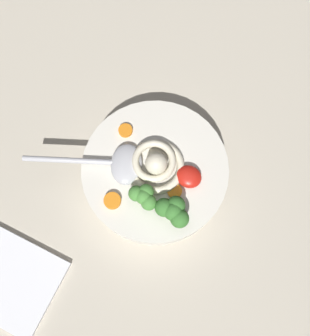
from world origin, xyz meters
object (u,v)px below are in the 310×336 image
object	(u,v)px
noodle_pile	(156,164)
folded_napkin	(4,277)
soup_bowl	(155,173)
soup_spoon	(119,165)

from	to	relation	value
noodle_pile	folded_napkin	size ratio (longest dim) A/B	0.56
soup_bowl	folded_napkin	bearing A→B (deg)	59.94
noodle_pile	soup_bowl	bearing A→B (deg)	95.33
soup_spoon	folded_napkin	xyz separation A→B (cm)	(8.48, 20.73, -5.56)
soup_bowl	noodle_pile	world-z (taller)	noodle_pile
folded_napkin	soup_bowl	bearing A→B (deg)	-120.06
noodle_pile	folded_napkin	bearing A→B (deg)	60.23
soup_bowl	folded_napkin	size ratio (longest dim) A/B	1.35
soup_spoon	folded_napkin	world-z (taller)	soup_spoon
noodle_pile	folded_napkin	distance (cm)	27.06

